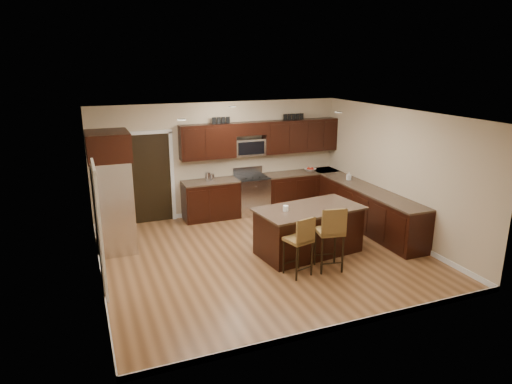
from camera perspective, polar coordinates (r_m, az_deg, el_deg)
name	(u,v)px	position (r m, az deg, el deg)	size (l,w,h in m)	color
floor	(264,255)	(8.91, 1.03, -7.88)	(6.00, 6.00, 0.00)	#8D5E38
ceiling	(265,115)	(8.18, 1.13, 9.65)	(6.00, 6.00, 0.00)	silver
wall_back	(220,159)	(10.96, -4.47, 4.12)	(6.00, 6.00, 0.00)	#C0AC8B
wall_left	(94,206)	(7.84, -19.61, -1.70)	(5.50, 5.50, 0.00)	#C0AC8B
wall_right	(397,174)	(9.96, 17.24, 2.20)	(5.50, 5.50, 0.00)	#C0AC8B
base_cabinets	(316,201)	(10.75, 7.46, -1.11)	(4.02, 3.96, 0.92)	black
upper_cabinets	(263,137)	(11.06, 0.93, 6.87)	(4.00, 0.33, 0.80)	black
range	(252,195)	(11.12, -0.57, -0.32)	(0.76, 0.64, 1.11)	silver
microwave	(249,147)	(10.99, -0.87, 5.64)	(0.76, 0.31, 0.40)	silver
doorway	(152,179)	(10.67, -12.90, 1.65)	(0.85, 0.03, 2.06)	black
pantry_door	(98,231)	(7.66, -19.12, -4.68)	(0.03, 0.80, 2.04)	white
letter_decor	(258,119)	(10.95, 0.24, 9.17)	(2.20, 0.03, 0.15)	black
island	(308,232)	(8.92, 6.58, -4.96)	(2.14, 1.31, 0.92)	black
stool_left	(301,240)	(7.88, 5.61, -5.94)	(0.49, 0.49, 1.08)	olive
stool_mid	(331,231)	(8.11, 9.36, -4.88)	(0.52, 0.52, 1.20)	olive
refrigerator	(112,191)	(9.21, -17.57, 0.14)	(0.79, 0.97, 2.35)	silver
floor_mat	(282,227)	(10.31, 3.31, -4.43)	(0.83, 0.55, 0.01)	brown
fruit_bowl	(310,170)	(11.64, 6.81, 2.77)	(0.27, 0.27, 0.07)	silver
soap_bottle	(349,176)	(10.91, 11.53, 1.98)	(0.09, 0.09, 0.19)	#B2B2B2
canister_tall	(208,177)	(10.64, -6.06, 1.91)	(0.12, 0.12, 0.21)	silver
canister_short	(212,177)	(10.68, -5.51, 1.84)	(0.11, 0.11, 0.16)	silver
island_jar	(286,208)	(8.53, 3.72, -2.04)	(0.10, 0.10, 0.10)	white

